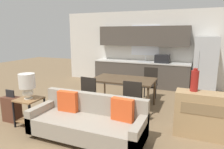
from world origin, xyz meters
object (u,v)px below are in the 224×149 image
object	(u,v)px
couch	(89,121)
vase	(195,81)
credenza	(207,115)
dining_table	(124,81)
suitcase	(12,109)
dining_chair_far_right	(150,82)
refrigerator	(205,65)
table_lamp	(27,84)
dining_chair_near_right	(134,99)
side_table	(29,107)
dining_chair_near_left	(91,94)

from	to	relation	value
couch	vase	xyz separation A→B (m)	(1.73, 0.89, 0.73)
credenza	dining_table	bearing A→B (deg)	153.98
vase	suitcase	distance (m)	3.83
dining_chair_far_right	refrigerator	bearing A→B (deg)	40.95
refrigerator	table_lamp	distance (m)	5.26
dining_table	suitcase	distance (m)	2.70
dining_chair_near_right	side_table	bearing A→B (deg)	27.47
couch	dining_chair_near_right	xyz separation A→B (m)	(0.55, 1.00, 0.19)
side_table	dining_chair_far_right	world-z (taller)	dining_chair_far_right
dining_table	dining_chair_far_right	xyz separation A→B (m)	(0.51, 0.86, -0.18)
couch	dining_table	bearing A→B (deg)	88.63
dining_chair_near_left	suitcase	xyz separation A→B (m)	(-1.44, -1.00, -0.22)
dining_chair_far_right	dining_chair_near_right	bearing A→B (deg)	-91.04
refrigerator	credenza	distance (m)	3.17
dining_chair_far_right	suitcase	distance (m)	3.64
couch	side_table	bearing A→B (deg)	-179.74
refrigerator	dining_chair_far_right	xyz separation A→B (m)	(-1.47, -1.33, -0.39)
dining_table	dining_chair_far_right	distance (m)	1.01
dining_table	dining_chair_near_right	xyz separation A→B (m)	(0.51, -0.80, -0.18)
side_table	dining_table	bearing A→B (deg)	51.36
side_table	table_lamp	distance (m)	0.51
dining_table	dining_chair_near_left	size ratio (longest dim) A/B	1.72
side_table	table_lamp	bearing A→B (deg)	-55.34
table_lamp	dining_chair_near_left	size ratio (longest dim) A/B	0.57
dining_table	suitcase	world-z (taller)	dining_table
side_table	couch	bearing A→B (deg)	0.26
refrigerator	couch	world-z (taller)	refrigerator
dining_table	side_table	size ratio (longest dim) A/B	2.73
dining_chair_far_right	dining_chair_near_right	xyz separation A→B (m)	(0.00, -1.66, 0.00)
table_lamp	credenza	world-z (taller)	table_lamp
dining_chair_far_right	dining_chair_near_right	distance (m)	1.66
table_lamp	credenza	bearing A→B (deg)	14.53
refrigerator	side_table	bearing A→B (deg)	-130.64
side_table	dining_chair_far_right	bearing A→B (deg)	53.77
side_table	dining_chair_near_right	world-z (taller)	dining_chair_near_right
refrigerator	dining_chair_near_left	size ratio (longest dim) A/B	1.95
couch	dining_chair_far_right	bearing A→B (deg)	78.30
side_table	dining_chair_near_left	distance (m)	1.37
credenza	vase	distance (m)	0.68
credenza	dining_chair_far_right	xyz separation A→B (m)	(-1.43, 1.80, 0.08)
dining_table	suitcase	bearing A→B (deg)	-137.23
credenza	dining_chair_near_left	world-z (taller)	dining_chair_near_left
refrigerator	table_lamp	world-z (taller)	refrigerator
side_table	table_lamp	size ratio (longest dim) A/B	1.10
side_table	suitcase	bearing A→B (deg)	-179.37
side_table	credenza	size ratio (longest dim) A/B	0.52
credenza	dining_chair_near_left	distance (m)	2.46
couch	credenza	xyz separation A→B (m)	(1.98, 0.85, 0.11)
vase	dining_chair_far_right	bearing A→B (deg)	123.83
dining_table	dining_chair_far_right	bearing A→B (deg)	59.37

